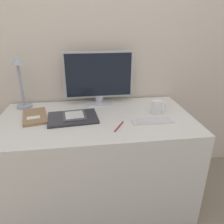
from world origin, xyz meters
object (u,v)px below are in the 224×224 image
at_px(monitor, 99,78).
at_px(coffee_mug, 157,107).
at_px(laptop, 73,118).
at_px(ereader, 74,115).
at_px(notebook, 35,116).
at_px(desk_lamp, 20,78).
at_px(pen, 119,126).
at_px(keyboard, 152,120).

bearing_deg(monitor, coffee_mug, -33.24).
distance_m(laptop, ereader, 0.02).
bearing_deg(coffee_mug, laptop, -178.36).
height_order(notebook, coffee_mug, coffee_mug).
relative_size(ereader, desk_lamp, 0.50).
bearing_deg(coffee_mug, ereader, -179.02).
distance_m(notebook, pen, 0.60).
xyz_separation_m(laptop, coffee_mug, (0.60, 0.02, 0.04)).
bearing_deg(pen, coffee_mug, 30.41).
height_order(laptop, ereader, ereader).
height_order(keyboard, notebook, notebook).
bearing_deg(desk_lamp, notebook, -61.67).
xyz_separation_m(laptop, desk_lamp, (-0.37, 0.27, 0.23)).
height_order(monitor, desk_lamp, monitor).
height_order(keyboard, ereader, ereader).
xyz_separation_m(notebook, pen, (0.55, -0.22, -0.01)).
height_order(monitor, laptop, monitor).
height_order(ereader, coffee_mug, coffee_mug).
distance_m(desk_lamp, notebook, 0.33).
xyz_separation_m(ereader, desk_lamp, (-0.39, 0.26, 0.21)).
xyz_separation_m(monitor, keyboard, (0.32, -0.39, -0.21)).
xyz_separation_m(monitor, laptop, (-0.21, -0.28, -0.20)).
bearing_deg(coffee_mug, desk_lamp, 165.64).
relative_size(monitor, desk_lamp, 1.36).
xyz_separation_m(keyboard, notebook, (-0.79, 0.17, 0.00)).
bearing_deg(desk_lamp, coffee_mug, -14.36).
bearing_deg(ereader, notebook, 169.65).
xyz_separation_m(monitor, notebook, (-0.47, -0.22, -0.20)).
relative_size(notebook, coffee_mug, 2.65).
height_order(ereader, pen, ereader).
relative_size(keyboard, laptop, 0.78).
bearing_deg(pen, desk_lamp, 147.27).
bearing_deg(monitor, keyboard, -50.38).
distance_m(laptop, desk_lamp, 0.51).
xyz_separation_m(ereader, notebook, (-0.27, 0.05, -0.01)).
height_order(laptop, pen, laptop).
bearing_deg(desk_lamp, monitor, 0.90).
xyz_separation_m(ereader, pen, (0.28, -0.17, -0.02)).
relative_size(keyboard, coffee_mug, 2.44).
height_order(keyboard, pen, keyboard).
relative_size(keyboard, pen, 2.08).
bearing_deg(coffee_mug, keyboard, -119.46).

